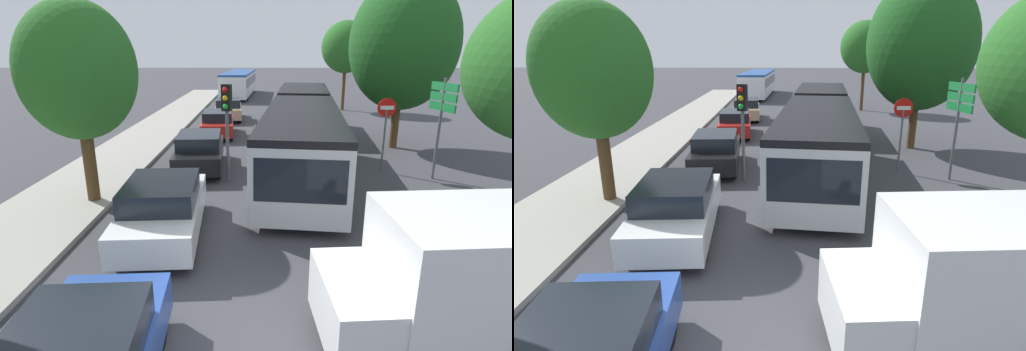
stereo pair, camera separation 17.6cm
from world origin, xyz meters
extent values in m
plane|color=#3D3D42|center=(0.00, 0.00, 0.00)|extent=(200.00, 200.00, 0.00)
cube|color=#9E998E|center=(-5.79, 17.77, 0.07)|extent=(3.20, 45.54, 0.14)
cube|color=silver|center=(1.76, 8.30, 1.29)|extent=(3.50, 9.67, 2.04)
cube|color=black|center=(1.76, 8.30, 1.66)|extent=(3.49, 9.30, 0.90)
cube|color=black|center=(1.76, 8.30, 2.41)|extent=(3.50, 9.67, 0.20)
cube|color=silver|center=(2.68, 17.22, 1.29)|extent=(3.20, 6.70, 2.04)
cube|color=black|center=(2.68, 17.22, 1.66)|extent=(3.19, 6.44, 0.90)
cube|color=black|center=(2.68, 17.22, 2.41)|extent=(3.20, 6.70, 0.20)
cylinder|color=black|center=(2.30, 13.50, 1.29)|extent=(1.97, 1.18, 1.88)
cube|color=black|center=(1.27, 3.64, 1.54)|extent=(2.23, 0.33, 1.10)
cylinder|color=black|center=(2.50, 5.18, 0.50)|extent=(0.40, 1.02, 1.00)
cylinder|color=black|center=(0.38, 5.40, 0.50)|extent=(0.40, 1.02, 1.00)
cylinder|color=black|center=(3.13, 11.20, 0.50)|extent=(0.40, 1.02, 1.00)
cylinder|color=black|center=(1.01, 11.43, 0.50)|extent=(0.40, 1.02, 1.00)
cylinder|color=black|center=(3.75, 17.11, 0.50)|extent=(0.40, 1.02, 1.00)
cylinder|color=black|center=(1.62, 17.33, 0.50)|extent=(0.40, 1.02, 1.00)
cube|color=silver|center=(-1.92, 35.54, 1.23)|extent=(3.14, 11.24, 1.93)
cube|color=black|center=(-1.92, 35.54, 1.58)|extent=(3.12, 10.69, 0.81)
cube|color=#234C93|center=(-1.92, 35.54, 2.30)|extent=(3.14, 11.24, 0.19)
cylinder|color=black|center=(-2.73, 39.27, 0.48)|extent=(0.35, 0.98, 0.97)
cylinder|color=black|center=(-0.66, 39.14, 0.48)|extent=(0.35, 0.98, 0.97)
cylinder|color=black|center=(-3.16, 32.28, 0.48)|extent=(0.35, 0.98, 0.97)
cylinder|color=black|center=(-1.09, 32.15, 0.48)|extent=(0.35, 0.98, 0.97)
cube|color=black|center=(-1.89, -1.56, 1.14)|extent=(1.70, 2.20, 0.50)
cylinder|color=black|center=(-2.70, -0.24, 0.30)|extent=(0.25, 0.62, 0.61)
cylinder|color=black|center=(-1.28, -0.14, 0.30)|extent=(0.25, 0.62, 0.61)
cube|color=white|center=(-2.09, 3.82, 0.61)|extent=(2.11, 4.39, 0.69)
cube|color=black|center=(-2.08, 3.72, 1.22)|extent=(1.82, 2.35, 0.53)
cylinder|color=black|center=(-2.94, 5.13, 0.33)|extent=(0.27, 0.67, 0.65)
cylinder|color=black|center=(-1.42, 5.24, 0.33)|extent=(0.27, 0.67, 0.65)
cylinder|color=black|center=(-2.75, 2.40, 0.33)|extent=(0.27, 0.67, 0.65)
cylinder|color=black|center=(-1.23, 2.51, 0.33)|extent=(0.27, 0.67, 0.65)
cube|color=black|center=(-2.07, 9.82, 0.59)|extent=(2.02, 4.22, 0.67)
cube|color=black|center=(-2.07, 9.72, 1.17)|extent=(1.75, 2.26, 0.51)
cylinder|color=black|center=(-2.89, 11.08, 0.31)|extent=(0.26, 0.64, 0.63)
cylinder|color=black|center=(-1.43, 11.18, 0.31)|extent=(0.26, 0.64, 0.63)
cylinder|color=black|center=(-2.71, 8.45, 0.31)|extent=(0.26, 0.64, 0.63)
cylinder|color=black|center=(-1.25, 8.55, 0.31)|extent=(0.26, 0.64, 0.63)
cube|color=#B21E19|center=(-2.04, 16.14, 0.56)|extent=(1.92, 4.01, 0.63)
cube|color=black|center=(-2.03, 16.04, 1.12)|extent=(1.66, 2.15, 0.48)
cylinder|color=black|center=(-2.82, 17.33, 0.30)|extent=(0.25, 0.61, 0.60)
cylinder|color=black|center=(-1.43, 17.43, 0.30)|extent=(0.25, 0.61, 0.60)
cylinder|color=black|center=(-2.64, 14.84, 0.30)|extent=(0.25, 0.61, 0.60)
cylinder|color=black|center=(-1.26, 14.94, 0.30)|extent=(0.25, 0.61, 0.60)
cube|color=tan|center=(-1.88, 21.39, 0.57)|extent=(1.98, 4.12, 0.65)
cube|color=black|center=(-1.88, 21.29, 1.15)|extent=(1.71, 2.21, 0.50)
cylinder|color=black|center=(-2.69, 22.62, 0.31)|extent=(0.25, 0.62, 0.61)
cylinder|color=black|center=(-1.26, 22.72, 0.31)|extent=(0.25, 0.62, 0.61)
cylinder|color=black|center=(-2.51, 20.06, 0.31)|extent=(0.25, 0.62, 0.61)
cylinder|color=black|center=(-1.08, 20.16, 0.31)|extent=(0.25, 0.62, 0.61)
cube|color=white|center=(1.70, -0.26, 0.84)|extent=(1.05, 1.96, 1.00)
cylinder|color=black|center=(2.03, 0.61, 0.36)|extent=(0.74, 0.30, 0.72)
cylinder|color=#56595E|center=(-0.85, 8.37, 1.70)|extent=(0.12, 0.12, 3.40)
cube|color=black|center=(-0.85, 8.37, 2.95)|extent=(0.37, 0.31, 0.90)
sphere|color=red|center=(-0.89, 8.23, 3.23)|extent=(0.18, 0.18, 0.18)
sphere|color=#EAAD14|center=(-0.89, 8.23, 2.95)|extent=(0.18, 0.18, 0.18)
sphere|color=green|center=(-0.89, 8.23, 2.67)|extent=(0.18, 0.18, 0.18)
cylinder|color=#56595E|center=(4.97, 9.47, 1.20)|extent=(0.08, 0.08, 2.40)
cylinder|color=red|center=(4.97, 9.47, 2.47)|extent=(0.70, 0.03, 0.70)
cube|color=white|center=(4.97, 9.45, 2.47)|extent=(0.50, 0.04, 0.14)
cylinder|color=#56595E|center=(6.61, 8.62, 1.80)|extent=(0.10, 0.10, 3.60)
cube|color=#197A38|center=(6.61, 8.62, 3.30)|extent=(0.35, 1.38, 0.28)
cube|color=#197A38|center=(6.61, 8.62, 2.96)|extent=(0.35, 1.38, 0.28)
cube|color=#197A38|center=(6.61, 8.62, 2.62)|extent=(0.35, 1.38, 0.28)
cylinder|color=#51381E|center=(-4.77, 6.00, 1.26)|extent=(0.37, 0.37, 2.51)
ellipsoid|color=#286623|center=(-4.77, 6.00, 3.95)|extent=(3.24, 3.24, 3.84)
cylinder|color=#51381E|center=(6.67, 13.50, 1.27)|extent=(0.37, 0.37, 2.55)
ellipsoid|color=#1E561E|center=(6.67, 13.50, 4.74)|extent=(4.78, 4.78, 5.85)
cylinder|color=#51381E|center=(6.62, 25.93, 1.63)|extent=(0.25, 0.25, 3.26)
ellipsoid|color=#286623|center=(6.62, 25.93, 4.68)|extent=(3.64, 3.64, 3.79)
ellipsoid|color=#33752D|center=(7.07, 25.34, 4.11)|extent=(2.18, 2.18, 2.08)
camera|label=1|loc=(0.35, -5.36, 4.52)|focal=28.00mm
camera|label=2|loc=(0.53, -5.36, 4.52)|focal=28.00mm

